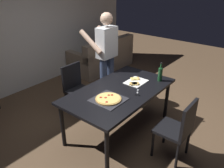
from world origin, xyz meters
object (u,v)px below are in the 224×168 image
at_px(pepperoni_pizza_on_tray, 108,99).
at_px(chair_far_side, 76,86).
at_px(wine_bottle, 160,74).
at_px(kitchen_scissors, 137,94).
at_px(couch, 103,58).
at_px(dining_table, 120,94).
at_px(chair_near_camera, 179,127).
at_px(person_serving_pizza, 106,54).

bearing_deg(pepperoni_pizza_on_tray, chair_far_side, 71.55).
bearing_deg(wine_bottle, kitchen_scissors, 176.86).
bearing_deg(couch, wine_bottle, -118.04).
bearing_deg(dining_table, wine_bottle, -25.44).
distance_m(chair_near_camera, chair_far_side, 1.97).
xyz_separation_m(dining_table, kitchen_scissors, (0.05, -0.28, 0.07)).
bearing_deg(chair_far_side, chair_near_camera, -90.00).
xyz_separation_m(couch, person_serving_pizza, (-1.30, -1.22, 0.70)).
distance_m(couch, wine_bottle, 2.67).
bearing_deg(wine_bottle, chair_near_camera, -135.13).
relative_size(dining_table, couch, 1.02).
xyz_separation_m(couch, kitchen_scissors, (-1.85, -2.27, 0.45)).
bearing_deg(pepperoni_pizza_on_tray, dining_table, 10.66).
relative_size(pepperoni_pizza_on_tray, kitchen_scissors, 2.19).
relative_size(dining_table, wine_bottle, 5.63).
bearing_deg(chair_near_camera, couch, 57.45).
bearing_deg(pepperoni_pizza_on_tray, chair_near_camera, -69.12).
xyz_separation_m(dining_table, pepperoni_pizza_on_tray, (-0.35, -0.07, 0.08)).
height_order(pepperoni_pizza_on_tray, kitchen_scissors, pepperoni_pizza_on_tray).
distance_m(dining_table, chair_near_camera, 1.00).
height_order(couch, person_serving_pizza, person_serving_pizza).
distance_m(dining_table, wine_bottle, 0.76).
height_order(chair_far_side, couch, chair_far_side).
relative_size(chair_far_side, wine_bottle, 2.85).
xyz_separation_m(chair_far_side, wine_bottle, (0.67, -1.30, 0.36)).
bearing_deg(chair_near_camera, wine_bottle, 44.87).
bearing_deg(dining_table, chair_far_side, 90.00).
distance_m(dining_table, pepperoni_pizza_on_tray, 0.37).
distance_m(chair_far_side, pepperoni_pizza_on_tray, 1.14).
bearing_deg(couch, chair_near_camera, -122.55).
height_order(chair_far_side, kitchen_scissors, chair_far_side).
bearing_deg(chair_near_camera, pepperoni_pizza_on_tray, 110.88).
bearing_deg(kitchen_scissors, wine_bottle, -3.14).
height_order(dining_table, kitchen_scissors, kitchen_scissors).
xyz_separation_m(chair_near_camera, couch, (1.90, 2.97, -0.21)).
distance_m(chair_far_side, kitchen_scissors, 1.29).
bearing_deg(chair_near_camera, dining_table, 90.00).
bearing_deg(chair_near_camera, person_serving_pizza, 71.15).
height_order(chair_near_camera, wine_bottle, wine_bottle).
distance_m(chair_far_side, wine_bottle, 1.51).
height_order(couch, kitchen_scissors, couch).
relative_size(dining_table, chair_near_camera, 1.98).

